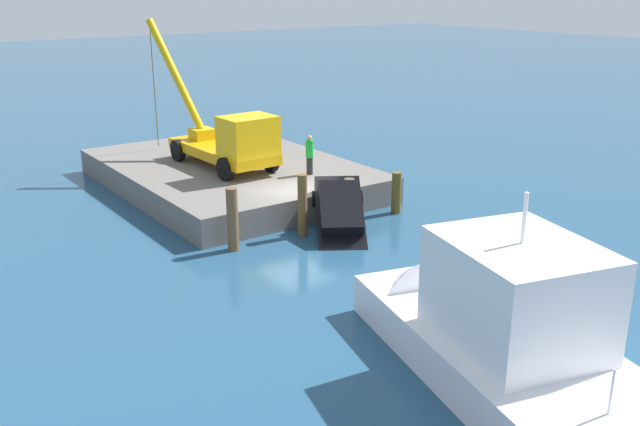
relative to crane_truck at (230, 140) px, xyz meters
The scene contains 10 objects.
ground 5.24m from the crane_truck, ahead, with size 200.00×200.00×0.00m, color navy.
dock 2.26m from the crane_truck, 154.37° to the left, with size 13.51×9.68×1.16m, color slate.
crane_truck is the anchor object (origin of this frame).
dock_worker 3.71m from the crane_truck, 40.94° to the left, with size 0.34×0.34×1.74m.
salvaged_car 7.56m from the crane_truck, ahead, with size 4.41×3.71×2.85m.
moored_yacht 16.42m from the crane_truck, ahead, with size 11.23×6.41×6.65m.
piling_near 7.24m from the crane_truck, 28.22° to the right, with size 0.41×0.41×2.33m, color brown.
piling_mid 6.61m from the crane_truck, ahead, with size 0.36×0.36×2.40m, color brown.
piling_far 6.99m from the crane_truck, 13.84° to the left, with size 0.41×0.41×1.94m, color brown.
piling_end 7.90m from the crane_truck, 33.37° to the left, with size 0.41×0.41×1.75m, color brown.
Camera 1 is at (22.89, -15.20, 9.26)m, focal length 39.60 mm.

